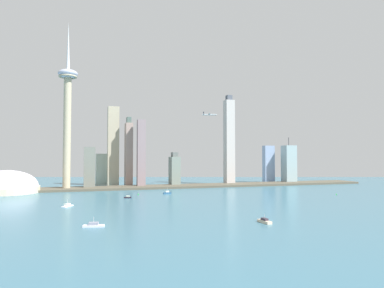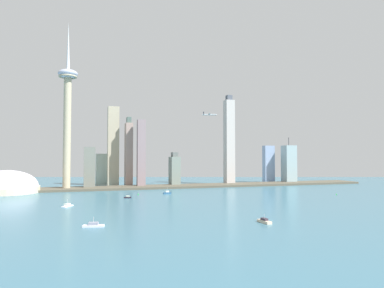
# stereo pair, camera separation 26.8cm
# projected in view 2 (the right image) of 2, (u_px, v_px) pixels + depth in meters

# --- Properties ---
(waterfront_pier) EXTENTS (771.01, 64.97, 3.83)m
(waterfront_pier) POSITION_uv_depth(u_px,v_px,m) (185.00, 186.00, 667.46)
(waterfront_pier) COLOR brown
(waterfront_pier) RESTS_ON ground
(observation_tower) EXTENTS (33.84, 33.84, 297.27)m
(observation_tower) POSITION_uv_depth(u_px,v_px,m) (67.00, 106.00, 609.99)
(observation_tower) COLOR #B8AD8C
(observation_tower) RESTS_ON ground
(stadium_dome) EXTENTS (101.81, 101.81, 52.71)m
(stadium_dome) POSITION_uv_depth(u_px,v_px,m) (6.00, 187.00, 555.69)
(stadium_dome) COLOR beige
(stadium_dome) RESTS_ON ground
(skyscraper_0) EXTENTS (24.16, 14.39, 83.56)m
(skyscraper_0) POSITION_uv_depth(u_px,v_px,m) (269.00, 164.00, 784.67)
(skyscraper_0) COLOR #8DA4CB
(skyscraper_0) RESTS_ON ground
(skyscraper_1) EXTENTS (19.98, 18.01, 76.14)m
(skyscraper_1) POSITION_uv_depth(u_px,v_px,m) (89.00, 168.00, 628.59)
(skyscraper_1) COLOR slate
(skyscraper_1) RESTS_ON ground
(skyscraper_2) EXTENTS (13.51, 27.43, 136.46)m
(skyscraper_2) POSITION_uv_depth(u_px,v_px,m) (129.00, 154.00, 682.12)
(skyscraper_2) COLOR tan
(skyscraper_2) RESTS_ON ground
(skyscraper_3) EXTENTS (26.23, 24.00, 101.34)m
(skyscraper_3) POSITION_uv_depth(u_px,v_px,m) (289.00, 164.00, 769.20)
(skyscraper_3) COLOR #98B3B8
(skyscraper_3) RESTS_ON ground
(skyscraper_4) EXTENTS (21.92, 20.92, 159.05)m
(skyscraper_4) POSITION_uv_depth(u_px,v_px,m) (113.00, 146.00, 696.03)
(skyscraper_4) COLOR #B2A78C
(skyscraper_4) RESTS_ON ground
(skyscraper_5) EXTENTS (18.14, 27.41, 67.10)m
(skyscraper_5) POSITION_uv_depth(u_px,v_px,m) (175.00, 171.00, 691.37)
(skyscraper_5) COLOR gray
(skyscraper_5) RESTS_ON ground
(skyscraper_6) EXTENTS (15.19, 14.14, 129.12)m
(skyscraper_6) POSITION_uv_depth(u_px,v_px,m) (141.00, 154.00, 659.97)
(skyscraper_6) COLOR gray
(skyscraper_6) RESTS_ON ground
(skyscraper_7) EXTENTS (18.93, 18.91, 188.68)m
(skyscraper_7) POSITION_uv_depth(u_px,v_px,m) (229.00, 141.00, 731.06)
(skyscraper_7) COLOR beige
(skyscraper_7) RESTS_ON ground
(skyscraper_8) EXTENTS (21.99, 19.07, 64.71)m
(skyscraper_8) POSITION_uv_depth(u_px,v_px,m) (101.00, 169.00, 720.06)
(skyscraper_8) COLOR #B8C2B0
(skyscraper_8) RESTS_ON ground
(boat_0) EXTENTS (12.48, 3.77, 10.28)m
(boat_0) POSITION_uv_depth(u_px,v_px,m) (167.00, 193.00, 545.20)
(boat_0) COLOR #28527B
(boat_0) RESTS_ON ground
(boat_1) EXTENTS (13.46, 17.27, 8.57)m
(boat_1) POSITION_uv_depth(u_px,v_px,m) (67.00, 206.00, 403.96)
(boat_1) COLOR white
(boat_1) RESTS_ON ground
(boat_2) EXTENTS (18.27, 9.62, 8.51)m
(boat_2) POSITION_uv_depth(u_px,v_px,m) (93.00, 225.00, 287.22)
(boat_2) COLOR white
(boat_2) RESTS_ON ground
(boat_3) EXTENTS (10.60, 7.13, 3.68)m
(boat_3) POSITION_uv_depth(u_px,v_px,m) (128.00, 197.00, 487.80)
(boat_3) COLOR black
(boat_3) RESTS_ON ground
(boat_4) EXTENTS (6.32, 16.44, 7.79)m
(boat_4) POSITION_uv_depth(u_px,v_px,m) (264.00, 221.00, 304.74)
(boat_4) COLOR beige
(boat_4) RESTS_ON ground
(channel_buoy_0) EXTENTS (1.86, 1.86, 2.33)m
(channel_buoy_0) POSITION_uv_depth(u_px,v_px,m) (336.00, 194.00, 530.11)
(channel_buoy_0) COLOR green
(channel_buoy_0) RESTS_ON ground
(channel_buoy_2) EXTENTS (1.89, 1.89, 2.63)m
(channel_buoy_2) POSITION_uv_depth(u_px,v_px,m) (138.00, 194.00, 529.72)
(channel_buoy_2) COLOR green
(channel_buoy_2) RESTS_ON ground
(airplane) EXTENTS (28.56, 25.20, 7.72)m
(airplane) POSITION_uv_depth(u_px,v_px,m) (210.00, 115.00, 712.02)
(airplane) COLOR #B7C0C6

